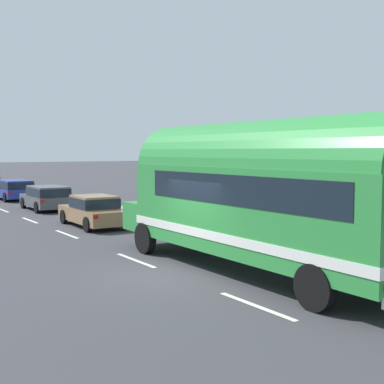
# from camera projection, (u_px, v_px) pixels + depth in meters

# --- Properties ---
(ground_plane) EXTENTS (300.00, 300.00, 0.00)m
(ground_plane) POSITION_uv_depth(u_px,v_px,m) (173.00, 274.00, 13.80)
(ground_plane) COLOR #38383D
(lane_markings) EXTENTS (4.01, 80.00, 0.01)m
(lane_markings) POSITION_uv_depth(u_px,v_px,m) (84.00, 216.00, 26.06)
(lane_markings) COLOR silver
(lane_markings) RESTS_ON ground
(sidewalk_slab) EXTENTS (2.09, 90.00, 0.15)m
(sidewalk_slab) POSITION_uv_depth(u_px,v_px,m) (151.00, 218.00, 24.80)
(sidewalk_slab) COLOR gray
(sidewalk_slab) RESTS_ON ground
(painted_bus) EXTENTS (2.62, 11.81, 4.12)m
(painted_bus) POSITION_uv_depth(u_px,v_px,m) (270.00, 190.00, 13.32)
(painted_bus) COLOR #2D8C3D
(painted_bus) RESTS_ON ground
(car_lead) EXTENTS (1.97, 4.45, 1.37)m
(car_lead) POSITION_uv_depth(u_px,v_px,m) (94.00, 210.00, 22.61)
(car_lead) COLOR olive
(car_lead) RESTS_ON ground
(car_second) EXTENTS (2.07, 4.34, 1.37)m
(car_second) POSITION_uv_depth(u_px,v_px,m) (47.00, 196.00, 28.85)
(car_second) COLOR #474C51
(car_second) RESTS_ON ground
(car_third) EXTENTS (2.07, 4.64, 1.37)m
(car_third) POSITION_uv_depth(u_px,v_px,m) (13.00, 188.00, 34.94)
(car_third) COLOR navy
(car_third) RESTS_ON ground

